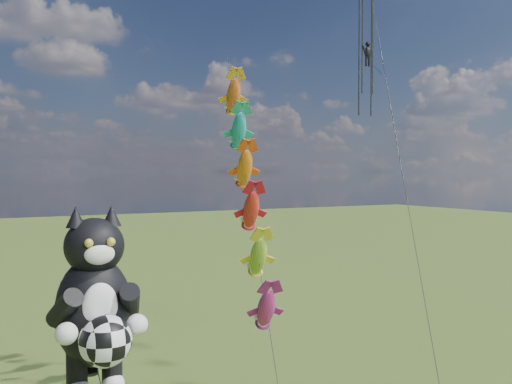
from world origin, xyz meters
name	(u,v)px	position (x,y,z in m)	size (l,w,h in m)	color
cat_kite_rig	(96,302)	(3.07, 0.15, 8.77)	(2.86, 4.17, 11.54)	brown
fish_windsock_rig	(248,189)	(14.08, 11.94, 11.55)	(4.50, 15.39, 20.56)	brown
parafoil_rig	(369,41)	(20.36, 9.17, 19.87)	(8.68, 15.75, 25.37)	brown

